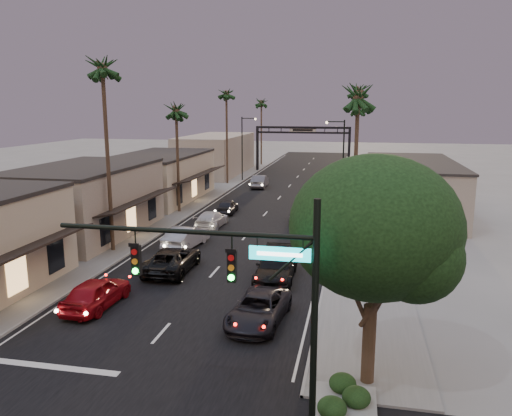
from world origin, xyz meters
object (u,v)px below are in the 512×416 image
at_px(traffic_signal, 254,282).
at_px(streetlight_left, 244,143).
at_px(palm_far, 261,100).
at_px(streetlight_right, 341,154).
at_px(palm_lc, 176,106).
at_px(palm_rc, 359,106).
at_px(curbside_black, 276,267).
at_px(palm_rb, 359,87).
at_px(oncoming_red, 96,293).
at_px(corner_tree, 376,233).
at_px(palm_lb, 102,62).
at_px(palm_ra, 358,91).
at_px(curbside_near, 259,309).
at_px(arch, 303,137).
at_px(oncoming_pickup, 172,260).
at_px(oncoming_silver, 186,237).
at_px(palm_ld, 226,91).

xyz_separation_m(traffic_signal, streetlight_left, (-12.61, 54.00, 0.25)).
bearing_deg(palm_far, streetlight_right, -65.24).
bearing_deg(streetlight_left, palm_lc, -94.37).
bearing_deg(traffic_signal, palm_rc, 87.22).
bearing_deg(curbside_black, palm_rb, 78.50).
bearing_deg(oncoming_red, corner_tree, 163.25).
distance_m(palm_lb, palm_rc, 45.48).
xyz_separation_m(corner_tree, palm_rb, (-0.88, 36.55, 6.44)).
bearing_deg(traffic_signal, streetlight_right, 88.28).
bearing_deg(palm_lb, palm_rc, 67.73).
xyz_separation_m(palm_ra, curbside_near, (-4.35, -11.92, -10.73)).
height_order(palm_lb, palm_rc, palm_lb).
distance_m(palm_ra, curbside_black, 12.86).
relative_size(arch, oncoming_red, 3.20).
relative_size(oncoming_red, oncoming_pickup, 0.84).
height_order(corner_tree, curbside_black, corner_tree).
distance_m(streetlight_left, palm_far, 20.96).
bearing_deg(palm_far, curbside_black, -78.26).
relative_size(palm_far, oncoming_silver, 2.67).
bearing_deg(palm_rc, oncoming_red, -104.21).
relative_size(palm_rb, curbside_black, 2.51).
bearing_deg(curbside_black, arch, 92.97).
xyz_separation_m(corner_tree, palm_ld, (-18.08, 47.55, 6.44)).
bearing_deg(curbside_near, arch, 99.44).
distance_m(streetlight_right, oncoming_pickup, 28.45).
bearing_deg(arch, oncoming_pickup, -93.00).
distance_m(oncoming_silver, curbside_black, 9.70).
relative_size(traffic_signal, palm_lb, 0.56).
relative_size(curbside_near, curbside_black, 0.91).
xyz_separation_m(arch, palm_ra, (8.60, -46.00, 5.91)).
height_order(palm_far, oncoming_silver, palm_far).
bearing_deg(oncoming_red, streetlight_left, -84.78).
relative_size(palm_ld, palm_rc, 1.16).
bearing_deg(oncoming_red, arch, -92.26).
height_order(palm_far, oncoming_red, palm_far).
xyz_separation_m(streetlight_left, curbside_near, (11.17, -45.92, -4.61)).
xyz_separation_m(streetlight_right, palm_ra, (1.68, -21.00, 6.11)).
height_order(streetlight_right, palm_rc, palm_rc).
bearing_deg(oncoming_silver, curbside_near, 131.17).
relative_size(arch, palm_far, 1.15).
distance_m(palm_ld, palm_far, 23.02).
xyz_separation_m(palm_ld, palm_rb, (17.20, -11.00, 0.00)).
relative_size(traffic_signal, palm_ld, 0.60).
bearing_deg(palm_lc, oncoming_silver, -67.54).
relative_size(arch, streetlight_left, 1.69).
bearing_deg(traffic_signal, arch, 94.93).
xyz_separation_m(corner_tree, streetlight_right, (-2.56, 37.55, -0.65)).
bearing_deg(arch, streetlight_right, -74.53).
height_order(palm_ld, oncoming_red, palm_ld).
height_order(corner_tree, palm_lc, palm_lc).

